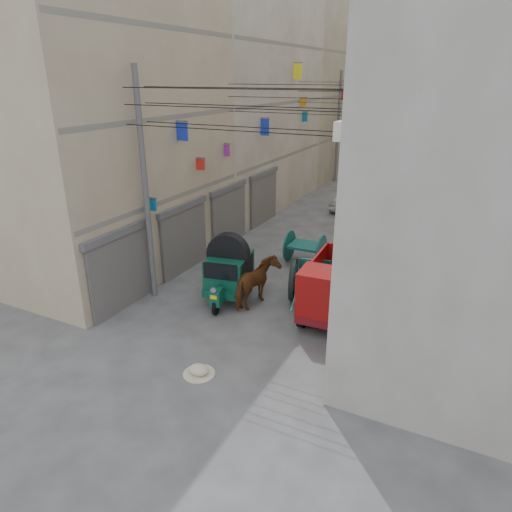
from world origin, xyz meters
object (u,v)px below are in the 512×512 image
Objects in this scene: distant_car_grey at (419,162)px; distant_car_green at (393,167)px; distant_car_white at (347,200)px; second_cart at (305,247)px; horse at (257,283)px; auto_rickshaw at (229,269)px; tonga_cart at (313,281)px; mini_truck at (332,293)px; feed_sack at (199,370)px.

distant_car_green is (-1.55, -3.47, 0.04)m from distant_car_grey.
second_cart is at bearing 99.01° from distant_car_white.
horse is 13.70m from distant_car_white.
auto_rickshaw is 0.77× the size of tonga_cart.
mini_truck reaches higher than distant_car_grey.
horse is 0.55× the size of distant_car_grey.
distant_car_green is (0.46, 11.83, 0.08)m from distant_car_white.
second_cart is (-1.54, 3.25, -0.07)m from tonga_cart.
horse reaches higher than feed_sack.
tonga_cart is at bearing 10.41° from auto_rickshaw.
distant_car_white is (-0.70, 13.68, -0.29)m from horse.
horse is 0.45× the size of distant_car_green.
feed_sack is at bearing -88.70° from second_cart.
second_cart is (-2.57, 4.30, -0.28)m from mini_truck.
tonga_cart reaches higher than distant_car_white.
auto_rickshaw is 5.00× the size of feed_sack.
horse is at bearing -102.48° from distant_car_grey.
distant_car_grey is (0.92, 33.32, 0.46)m from feed_sack.
distant_car_white is at bearing 94.41° from second_cart.
second_cart is at bearing 73.95° from distant_car_green.
auto_rickshaw is 13.59m from distant_car_white.
second_cart is 24.54m from distant_car_grey.
tonga_cart is 12.69m from distant_car_white.
auto_rickshaw is 25.42m from distant_car_green.
auto_rickshaw is at bearing 109.65° from feed_sack.
horse is (-0.39, 4.34, 0.70)m from feed_sack.
distant_car_grey is (1.31, 28.97, -0.24)m from horse.
mini_truck is 1.05× the size of distant_car_grey.
second_cart is at bearing -85.23° from horse.
distant_car_grey is at bearing 89.45° from mini_truck.
mini_truck is 25.51m from distant_car_green.
feed_sack is (1.59, -4.46, -0.97)m from auto_rickshaw.
distant_car_green is at bearing -83.34° from horse.
auto_rickshaw is 0.85× the size of distant_car_white.
feed_sack is (-2.28, -4.51, -0.87)m from mini_truck.
mini_truck reaches higher than tonga_cart.
tonga_cart is 24.37m from distant_car_green.
horse is at bearing -16.14° from auto_rickshaw.
distant_car_white is at bearing -80.96° from horse.
mini_truck is 2.45× the size of second_cart.
second_cart is at bearing 91.88° from feed_sack.
feed_sack is at bearing 97.50° from distant_car_white.
horse is at bearing 73.55° from distant_car_green.
distant_car_grey is 3.80m from distant_car_green.
auto_rickshaw is 28.98m from distant_car_grey.
second_cart is 21.05m from distant_car_green.
tonga_cart is at bearing 104.67° from distant_car_white.
mini_truck reaches higher than distant_car_green.
horse is at bearing 96.96° from distant_car_white.
mini_truck is 5.02m from second_cart.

